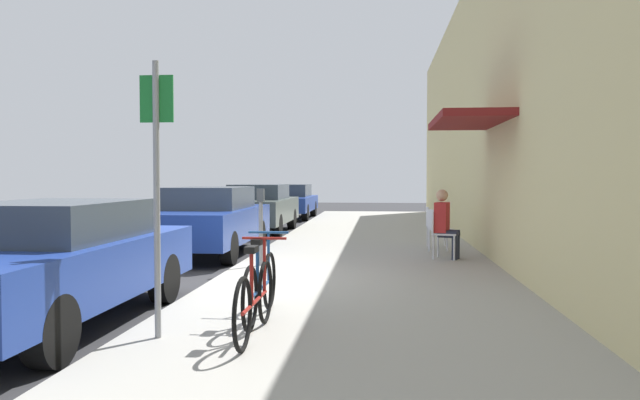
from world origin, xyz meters
TOP-DOWN VIEW (x-y plane):
  - ground_plane at (0.00, 0.00)m, footprint 60.00×60.00m
  - sidewalk_slab at (2.25, 2.00)m, footprint 4.50×32.00m
  - building_facade at (4.65, 2.00)m, footprint 1.40×32.00m
  - parked_car_0 at (-1.10, -2.75)m, footprint 1.80×4.40m
  - parked_car_1 at (-1.10, 3.37)m, footprint 1.80×4.40m
  - parked_car_2 at (-1.10, 8.63)m, footprint 1.80×4.40m
  - parked_car_3 at (-1.10, 14.84)m, footprint 1.80×4.40m
  - parking_meter at (0.45, 1.18)m, footprint 0.12×0.10m
  - street_sign at (0.40, -3.52)m, footprint 0.32×0.06m
  - bicycle_0 at (1.30, -3.38)m, footprint 0.46×1.71m
  - bicycle_1 at (1.22, -2.71)m, footprint 0.46×1.71m
  - cafe_chair_0 at (3.63, 2.43)m, footprint 0.56×0.56m
  - seated_patron_0 at (3.69, 2.41)m, footprint 0.51×0.46m
  - cafe_chair_1 at (3.63, 3.34)m, footprint 0.51×0.51m
  - cafe_chair_2 at (3.62, 4.20)m, footprint 0.44×0.44m

SIDE VIEW (x-z plane):
  - ground_plane at x=0.00m, z-range 0.00..0.00m
  - sidewalk_slab at x=2.25m, z-range 0.00..0.12m
  - bicycle_0 at x=1.30m, z-range 0.03..0.93m
  - bicycle_1 at x=1.22m, z-range 0.03..0.93m
  - cafe_chair_0 at x=3.63m, z-range 0.19..1.06m
  - cafe_chair_1 at x=3.63m, z-range 0.19..1.06m
  - cafe_chair_2 at x=3.62m, z-range 0.19..1.06m
  - parked_car_3 at x=-1.10m, z-range 0.03..1.38m
  - parked_car_0 at x=-1.10m, z-range 0.04..1.40m
  - parked_car_1 at x=-1.10m, z-range 0.03..1.46m
  - parked_car_2 at x=-1.10m, z-range 0.03..1.46m
  - seated_patron_0 at x=3.69m, z-range 0.17..1.46m
  - parking_meter at x=0.45m, z-range 0.23..1.55m
  - street_sign at x=0.40m, z-range 0.34..2.94m
  - building_facade at x=4.65m, z-range 0.00..6.23m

